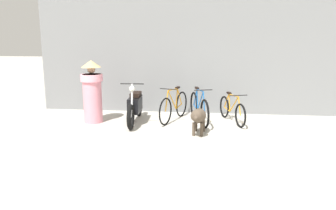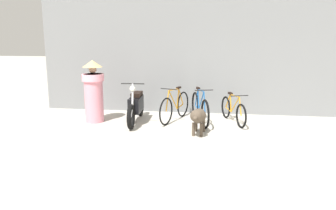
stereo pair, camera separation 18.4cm
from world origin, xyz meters
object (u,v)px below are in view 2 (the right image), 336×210
at_px(bicycle_2, 233,110).
at_px(person_in_robes, 94,91).
at_px(bicycle_0, 175,107).
at_px(stray_dog, 198,117).
at_px(bicycle_1, 200,108).
at_px(motorcycle, 136,106).

height_order(bicycle_2, person_in_robes, person_in_robes).
height_order(bicycle_0, stray_dog, bicycle_0).
height_order(bicycle_2, stray_dog, bicycle_2).
xyz_separation_m(bicycle_2, stray_dog, (-0.84, -1.24, 0.10)).
bearing_deg(bicycle_2, bicycle_0, -108.71).
bearing_deg(bicycle_2, stray_dog, -53.02).
height_order(bicycle_1, motorcycle, motorcycle).
relative_size(bicycle_0, motorcycle, 0.84).
distance_m(bicycle_0, bicycle_2, 1.53).
xyz_separation_m(bicycle_2, motorcycle, (-2.51, -0.32, 0.11)).
relative_size(bicycle_1, motorcycle, 0.88).
xyz_separation_m(bicycle_1, bicycle_2, (0.86, 0.13, -0.05)).
bearing_deg(stray_dog, bicycle_1, -173.72).
relative_size(bicycle_2, motorcycle, 0.80).
relative_size(bicycle_2, stray_dog, 1.40).
bearing_deg(stray_dog, person_in_robes, -101.00).
relative_size(motorcycle, person_in_robes, 1.23).
distance_m(bicycle_1, motorcycle, 1.67).
xyz_separation_m(bicycle_1, stray_dog, (0.01, -1.11, 0.05)).
bearing_deg(person_in_robes, motorcycle, 164.59).
relative_size(bicycle_0, bicycle_1, 0.95).
xyz_separation_m(stray_dog, person_in_robes, (-2.77, 0.83, 0.40)).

